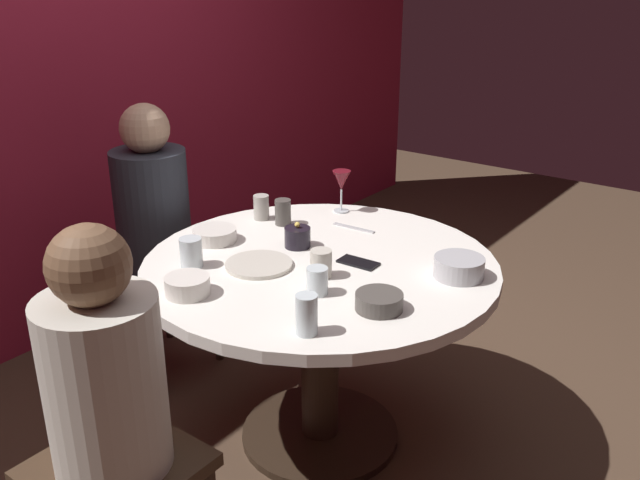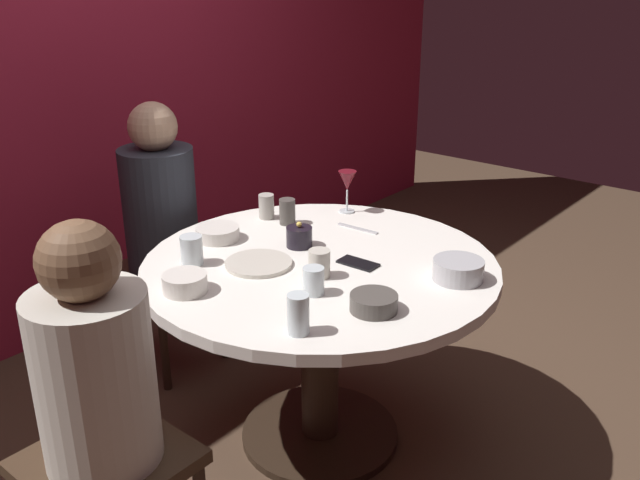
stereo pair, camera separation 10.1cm
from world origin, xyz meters
TOP-DOWN VIEW (x-y plane):
  - ground_plane at (0.00, 0.00)m, footprint 8.00×8.00m
  - back_wall at (0.00, 1.53)m, footprint 6.00×0.10m
  - dining_table at (0.00, 0.00)m, footprint 1.24×1.24m
  - seated_diner_left at (-0.90, 0.00)m, footprint 0.40×0.40m
  - seated_diner_back at (0.00, 0.88)m, footprint 0.40×0.40m
  - candle_holder at (0.06, 0.15)m, footprint 0.10×0.10m
  - wine_glass at (0.47, 0.24)m, footprint 0.08×0.08m
  - dinner_plate at (-0.16, 0.14)m, footprint 0.23×0.23m
  - cell_phone at (0.06, -0.12)m, footprint 0.08×0.14m
  - bowl_serving_large at (0.17, -0.44)m, footprint 0.17×0.17m
  - bowl_salad_center at (-0.09, 0.43)m, footprint 0.16×0.16m
  - bowl_small_white at (-0.45, 0.18)m, footprint 0.14×0.14m
  - bowl_sauce_side at (-0.18, -0.36)m, footprint 0.14×0.14m
  - cup_near_candle at (-0.42, -0.27)m, footprint 0.06×0.06m
  - cup_by_left_diner at (-0.10, -0.08)m, footprint 0.07×0.07m
  - cup_by_right_diner at (0.20, 0.45)m, footprint 0.06×0.06m
  - cup_center_front at (0.21, 0.34)m, footprint 0.06×0.06m
  - cup_far_edge at (-0.30, 0.33)m, footprint 0.08×0.08m
  - cup_beside_wine at (-0.21, -0.15)m, footprint 0.07×0.07m
  - fork_near_plate at (0.33, 0.09)m, footprint 0.03×0.18m

SIDE VIEW (x-z plane):
  - ground_plane at x=0.00m, z-range 0.00..0.00m
  - dining_table at x=0.00m, z-range 0.20..0.94m
  - seated_diner_left at x=-0.90m, z-range 0.14..1.28m
  - seated_diner_back at x=0.00m, z-range 0.14..1.33m
  - fork_near_plate at x=0.33m, z-range 0.74..0.74m
  - cell_phone at x=0.06m, z-range 0.74..0.75m
  - dinner_plate at x=-0.16m, z-range 0.74..0.75m
  - bowl_salad_center at x=-0.09m, z-range 0.74..0.79m
  - bowl_sauce_side at x=-0.18m, z-range 0.74..0.79m
  - bowl_small_white at x=-0.45m, z-range 0.74..0.80m
  - bowl_serving_large at x=0.17m, z-range 0.74..0.81m
  - candle_holder at x=0.06m, z-range 0.73..0.82m
  - cup_beside_wine at x=-0.21m, z-range 0.74..0.83m
  - cup_by_left_diner at x=-0.10m, z-range 0.74..0.83m
  - cup_by_right_diner at x=0.20m, z-range 0.74..0.84m
  - cup_far_edge at x=-0.30m, z-range 0.74..0.84m
  - cup_center_front at x=0.21m, z-range 0.74..0.84m
  - cup_near_candle at x=-0.42m, z-range 0.74..0.86m
  - wine_glass at x=0.47m, z-range 0.78..0.95m
  - back_wall at x=0.00m, z-range 0.00..2.60m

